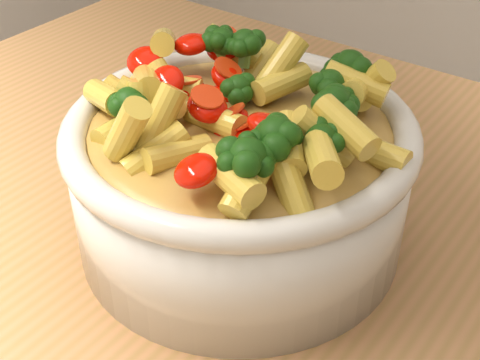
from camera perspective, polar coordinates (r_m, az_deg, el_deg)
The scene contains 2 objects.
serving_bowl at distance 0.52m, azimuth -0.00°, elevation 0.13°, with size 0.27×0.27×0.12m.
pasta_salad at distance 0.48m, azimuth -0.00°, elevation 7.01°, with size 0.21×0.21×0.05m.
Camera 1 is at (0.13, -0.33, 1.26)m, focal length 50.00 mm.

